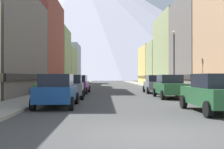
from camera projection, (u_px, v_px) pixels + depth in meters
name	position (u px, v px, depth m)	size (l,w,h in m)	color
ground_plane	(148.00, 135.00, 7.92)	(400.00, 400.00, 0.00)	#404040
sidewalk_left	(72.00, 87.00, 42.74)	(2.50, 100.00, 0.15)	gray
sidewalk_right	(153.00, 87.00, 43.07)	(2.50, 100.00, 0.15)	gray
storefront_left_2	(30.00, 45.00, 36.92)	(7.49, 12.32, 11.91)	brown
storefront_left_3	(46.00, 58.00, 47.85)	(7.71, 8.62, 9.79)	#8C9966
storefront_left_4	(57.00, 67.00, 57.86)	(7.66, 10.36, 7.44)	#8C9966
storefront_left_5	(66.00, 64.00, 68.72)	(6.66, 10.67, 9.49)	#99A5B2
storefront_right_2	(212.00, 45.00, 33.04)	(8.22, 9.89, 11.00)	#66605B
storefront_right_3	(180.00, 52.00, 44.48)	(6.82, 12.82, 11.33)	#8C9966
storefront_right_4	(164.00, 64.00, 55.50)	(6.55, 8.17, 8.41)	#8C9966
storefront_right_5	(161.00, 66.00, 66.40)	(9.52, 12.62, 8.73)	#D8B259
car_left_0	(57.00, 90.00, 15.07)	(2.15, 4.44, 1.78)	#19478C
car_left_1	(71.00, 86.00, 21.16)	(2.24, 4.48, 1.78)	slate
car_left_2	(78.00, 84.00, 27.22)	(2.16, 4.45, 1.78)	#591E72
car_right_0	(214.00, 93.00, 12.79)	(2.12, 4.43, 1.78)	#265933
car_right_1	(170.00, 86.00, 21.43)	(2.09, 4.41, 1.78)	#265933
car_right_2	(155.00, 84.00, 27.72)	(2.16, 4.44, 1.78)	slate
potted_plant_0	(36.00, 89.00, 23.48)	(0.60, 0.60, 0.86)	#4C4C51
pedestrian_0	(47.00, 84.00, 24.22)	(0.36, 0.36, 1.75)	maroon
pedestrian_2	(198.00, 85.00, 22.42)	(0.36, 0.36, 1.72)	brown
streetlamp_right	(174.00, 52.00, 26.43)	(0.36, 0.36, 5.86)	black
mountain_backdrop	(78.00, 19.00, 267.49)	(328.11, 328.11, 112.62)	silver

